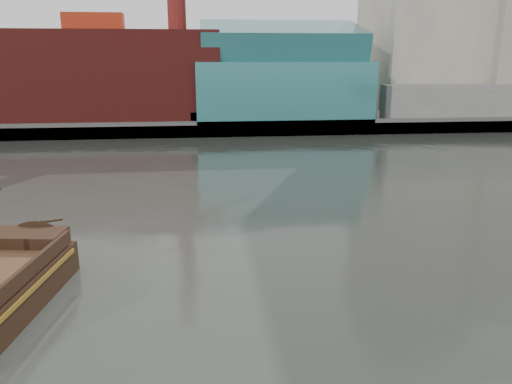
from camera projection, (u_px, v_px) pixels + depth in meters
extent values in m
plane|color=#272924|center=(305.00, 349.00, 22.76)|extent=(400.00, 400.00, 0.00)
cube|color=slate|center=(220.00, 112.00, 110.70)|extent=(220.00, 60.00, 2.00)
cube|color=#4C4C49|center=(228.00, 129.00, 82.34)|extent=(220.00, 1.00, 2.60)
cube|color=maroon|center=(98.00, 76.00, 86.93)|extent=(42.00, 18.00, 15.00)
cube|color=#2B7073|center=(281.00, 90.00, 89.10)|extent=(30.00, 16.00, 10.00)
cube|color=slate|center=(492.00, 102.00, 89.87)|extent=(40.00, 6.00, 6.00)
cube|color=#2B7073|center=(281.00, 44.00, 86.99)|extent=(28.00, 14.94, 8.78)
cube|color=black|center=(28.00, 240.00, 29.71)|extent=(4.45, 2.93, 0.98)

